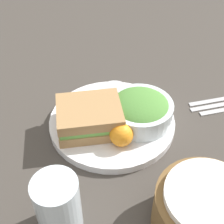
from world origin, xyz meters
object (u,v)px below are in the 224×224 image
object	(u,v)px
plate	(112,122)
dressing_cup	(115,93)
bread_basket	(205,211)
drink_glass	(58,206)
salad_bowl	(140,109)
sandwich	(89,116)

from	to	relation	value
plate	dressing_cup	size ratio (longest dim) A/B	4.40
dressing_cup	bread_basket	size ratio (longest dim) A/B	0.38
plate	drink_glass	xyz separation A→B (m)	(0.18, 0.17, 0.05)
plate	drink_glass	size ratio (longest dim) A/B	2.46
plate	bread_basket	bearing A→B (deg)	94.79
bread_basket	plate	bearing A→B (deg)	-85.21
salad_bowl	sandwich	bearing A→B (deg)	-16.93
plate	salad_bowl	distance (m)	0.07
salad_bowl	drink_glass	world-z (taller)	drink_glass
plate	sandwich	world-z (taller)	sandwich
drink_glass	bread_basket	size ratio (longest dim) A/B	0.68
salad_bowl	dressing_cup	distance (m)	0.09
drink_glass	plate	bearing A→B (deg)	-136.24
drink_glass	bread_basket	xyz separation A→B (m)	(-0.20, 0.10, -0.01)
dressing_cup	drink_glass	distance (m)	0.32
drink_glass	sandwich	bearing A→B (deg)	-125.93
dressing_cup	drink_glass	xyz separation A→B (m)	(0.22, 0.23, 0.02)
sandwich	salad_bowl	bearing A→B (deg)	163.07
dressing_cup	drink_glass	world-z (taller)	drink_glass
salad_bowl	plate	bearing A→B (deg)	-27.74
bread_basket	dressing_cup	bearing A→B (deg)	-92.39
plate	dressing_cup	xyz separation A→B (m)	(-0.04, -0.06, 0.02)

